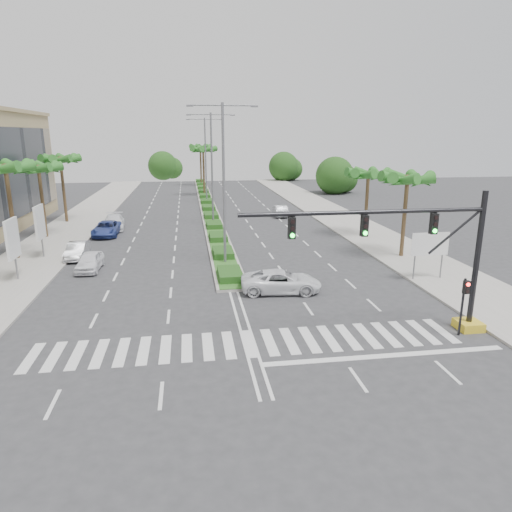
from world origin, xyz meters
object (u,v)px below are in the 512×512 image
at_px(car_right, 280,211).
at_px(car_parked_d, 114,222).
at_px(car_parked_c, 107,229).
at_px(car_crossing, 281,281).
at_px(car_parked_a, 90,261).
at_px(car_parked_b, 77,250).

bearing_deg(car_right, car_parked_d, 18.11).
height_order(car_parked_c, car_crossing, car_crossing).
height_order(car_parked_a, car_parked_d, car_parked_d).
relative_size(car_parked_b, car_crossing, 0.79).
bearing_deg(car_parked_d, car_crossing, -64.15).
bearing_deg(car_parked_d, car_parked_c, -98.86).
bearing_deg(car_crossing, car_parked_d, 37.57).
bearing_deg(car_parked_c, car_crossing, -53.06).
bearing_deg(car_right, car_crossing, 82.12).
bearing_deg(car_parked_c, car_parked_d, 87.61).
height_order(car_parked_b, car_right, car_right).
distance_m(car_crossing, car_right, 28.01).
xyz_separation_m(car_parked_b, car_crossing, (14.78, -10.49, 0.05)).
distance_m(car_parked_a, car_crossing, 14.80).
height_order(car_parked_c, car_right, car_parked_c).
distance_m(car_parked_b, car_parked_c, 8.68).
height_order(car_crossing, car_right, car_crossing).
distance_m(car_parked_a, car_parked_c, 12.26).
bearing_deg(car_parked_b, car_crossing, -36.01).
relative_size(car_parked_a, car_parked_c, 0.78).
distance_m(car_parked_a, car_parked_b, 3.98).
xyz_separation_m(car_parked_b, car_right, (20.26, 16.98, 0.04)).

